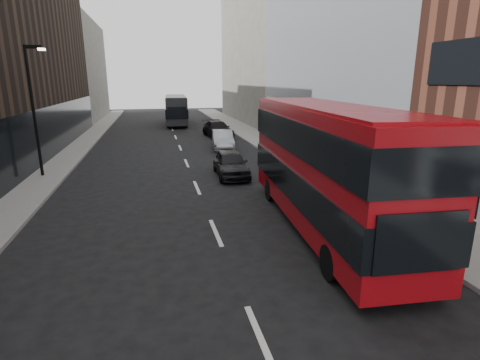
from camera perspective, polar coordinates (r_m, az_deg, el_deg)
sidewalk_right at (r=31.48m, az=4.81°, el=5.27°), size 3.00×80.00×0.15m
sidewalk_left at (r=30.62m, az=-24.11°, el=3.73°), size 2.00×80.00×0.15m
building_modern_block at (r=29.21m, az=16.00°, el=23.39°), size 5.03×22.00×20.00m
building_victorian at (r=50.52m, az=2.60°, el=19.88°), size 6.50×24.00×21.00m
building_left_mid at (r=35.87m, az=-29.52°, el=15.76°), size 5.00×24.00×14.00m
building_left_far at (r=57.35m, az=-23.32°, el=14.98°), size 5.00×20.00×13.00m
street_lamp at (r=23.42m, az=-28.88°, el=10.26°), size 1.06×0.22×7.00m
red_bus at (r=13.75m, az=12.91°, el=2.64°), size 3.42×11.42×4.55m
grey_bus at (r=47.68m, az=-9.72°, el=10.59°), size 3.00×10.83×3.46m
car_a at (r=21.49m, az=-1.40°, el=2.55°), size 1.91×4.41×1.48m
car_b at (r=30.10m, az=-2.67°, el=6.14°), size 2.03×4.62×1.48m
car_c at (r=36.64m, az=-3.43°, el=7.75°), size 2.71×5.39×1.50m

